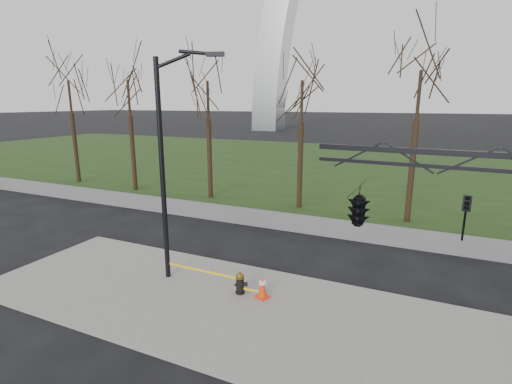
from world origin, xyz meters
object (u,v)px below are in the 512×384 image
at_px(traffic_cone, 262,287).
at_px(traffic_signal_mast, 393,210).
at_px(street_light, 168,156).
at_px(fire_hydrant, 240,283).

distance_m(traffic_cone, traffic_signal_mast, 5.75).
distance_m(street_light, traffic_signal_mast, 7.96).
height_order(fire_hydrant, traffic_signal_mast, traffic_signal_mast).
bearing_deg(traffic_cone, fire_hydrant, -177.34).
height_order(fire_hydrant, street_light, street_light).
height_order(street_light, traffic_signal_mast, street_light).
xyz_separation_m(street_light, traffic_signal_mast, (7.70, -1.94, -0.55)).
relative_size(traffic_cone, street_light, 0.09).
bearing_deg(traffic_signal_mast, fire_hydrant, 161.78).
xyz_separation_m(traffic_cone, traffic_signal_mast, (4.02, -1.87, 3.66)).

